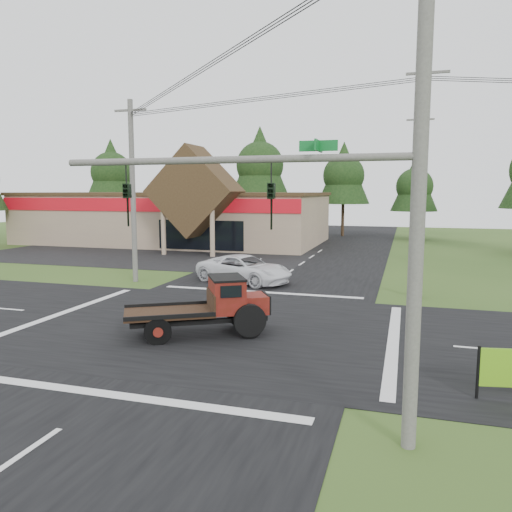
% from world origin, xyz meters
% --- Properties ---
extents(ground, '(120.00, 120.00, 0.00)m').
position_xyz_m(ground, '(0.00, 0.00, 0.00)').
color(ground, '#314E1C').
rests_on(ground, ground).
extents(road_ns, '(12.00, 120.00, 0.02)m').
position_xyz_m(road_ns, '(0.00, 0.00, 0.01)').
color(road_ns, black).
rests_on(road_ns, ground).
extents(road_ew, '(120.00, 12.00, 0.02)m').
position_xyz_m(road_ew, '(0.00, 0.00, 0.01)').
color(road_ew, black).
rests_on(road_ew, ground).
extents(parking_apron, '(28.00, 14.00, 0.02)m').
position_xyz_m(parking_apron, '(-14.00, 19.00, 0.01)').
color(parking_apron, black).
rests_on(parking_apron, ground).
extents(cvs_building, '(30.40, 18.20, 9.19)m').
position_xyz_m(cvs_building, '(-15.70, 29.57, 2.78)').
color(cvs_building, tan).
rests_on(cvs_building, ground).
extents(traffic_signal_mast, '(8.12, 0.24, 7.00)m').
position_xyz_m(traffic_signal_mast, '(5.82, -7.50, 4.43)').
color(traffic_signal_mast, '#595651').
rests_on(traffic_signal_mast, ground).
extents(utility_pole_nr, '(2.00, 0.30, 11.00)m').
position_xyz_m(utility_pole_nr, '(7.50, -7.50, 5.64)').
color(utility_pole_nr, '#595651').
rests_on(utility_pole_nr, ground).
extents(utility_pole_nw, '(2.00, 0.30, 10.50)m').
position_xyz_m(utility_pole_nw, '(-8.00, 8.00, 5.39)').
color(utility_pole_nw, '#595651').
rests_on(utility_pole_nw, ground).
extents(utility_pole_ne, '(2.00, 0.30, 11.50)m').
position_xyz_m(utility_pole_ne, '(8.00, 8.00, 5.89)').
color(utility_pole_ne, '#595651').
rests_on(utility_pole_ne, ground).
extents(utility_pole_n, '(2.00, 0.30, 11.20)m').
position_xyz_m(utility_pole_n, '(8.00, 22.00, 5.74)').
color(utility_pole_n, '#595651').
rests_on(utility_pole_n, ground).
extents(tree_row_a, '(6.72, 6.72, 12.12)m').
position_xyz_m(tree_row_a, '(-30.00, 40.00, 8.05)').
color(tree_row_a, '#332316').
rests_on(tree_row_a, ground).
extents(tree_row_b, '(5.60, 5.60, 10.10)m').
position_xyz_m(tree_row_b, '(-20.00, 42.00, 6.70)').
color(tree_row_b, '#332316').
rests_on(tree_row_b, ground).
extents(tree_row_c, '(7.28, 7.28, 13.13)m').
position_xyz_m(tree_row_c, '(-10.00, 41.00, 8.72)').
color(tree_row_c, '#332316').
rests_on(tree_row_c, ground).
extents(tree_row_d, '(6.16, 6.16, 11.11)m').
position_xyz_m(tree_row_d, '(0.00, 42.00, 7.38)').
color(tree_row_d, '#332316').
rests_on(tree_row_d, ground).
extents(tree_row_e, '(5.04, 5.04, 9.09)m').
position_xyz_m(tree_row_e, '(8.00, 40.00, 6.03)').
color(tree_row_e, '#332316').
rests_on(tree_row_e, ground).
extents(antique_flatbed_truck, '(5.58, 4.40, 2.21)m').
position_xyz_m(antique_flatbed_truck, '(0.05, -1.21, 1.10)').
color(antique_flatbed_truck, '#52160B').
rests_on(antique_flatbed_truck, ground).
extents(white_pickup, '(6.32, 4.35, 1.60)m').
position_xyz_m(white_pickup, '(-1.69, 9.52, 0.80)').
color(white_pickup, white).
rests_on(white_pickup, ground).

